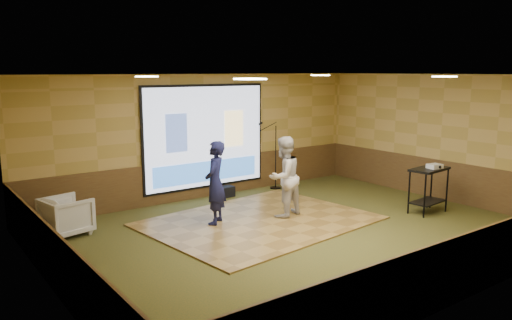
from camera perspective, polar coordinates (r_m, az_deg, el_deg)
ground at (r=9.74m, az=4.82°, el=-8.28°), size 9.00×9.00×0.00m
room_shell at (r=9.30m, az=5.02°, el=4.06°), size 9.04×7.04×3.02m
wainscot_back at (r=12.36m, az=-5.77°, el=-2.03°), size 9.00×0.04×0.95m
wainscot_front at (r=7.48m, az=22.97°, el=-11.04°), size 9.00×0.04×0.95m
wainscot_left at (r=7.60m, az=-22.07°, el=-10.64°), size 0.04×7.00×0.95m
wainscot_right at (r=12.92m, az=20.06°, el=-2.07°), size 0.04×7.00×0.95m
projector_screen at (r=12.15m, az=-5.75°, el=2.55°), size 3.32×0.06×2.52m
downlight_nw at (r=9.58m, az=-12.38°, el=9.30°), size 0.32×0.32×0.02m
downlight_ne at (r=12.06m, az=7.37°, el=9.59°), size 0.32×0.32×0.02m
downlight_sw at (r=6.70m, az=-0.70°, el=9.25°), size 0.32×0.32×0.02m
downlight_se at (r=9.92m, az=20.74°, el=8.91°), size 0.32×0.32×0.02m
dance_floor at (r=10.37m, az=0.44°, el=-6.99°), size 4.75×3.82×0.03m
player_left at (r=10.01m, az=-4.69°, el=-2.60°), size 0.72×0.71×1.68m
player_right at (r=10.48m, az=3.20°, el=-1.93°), size 0.94×0.80×1.70m
av_table at (r=11.49m, az=19.13°, el=-2.31°), size 0.95×0.50×1.00m
projector at (r=11.43m, az=19.74°, el=-0.67°), size 0.32×0.28×0.10m
mic_stand at (r=13.13m, az=2.06°, el=-1.18°), size 0.70×0.29×1.80m
banquet_chair at (r=10.14m, az=-20.85°, el=-6.00°), size 0.96×0.94×0.74m
duffel_bag at (r=12.38m, az=-3.50°, el=-3.62°), size 0.42×0.29×0.25m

